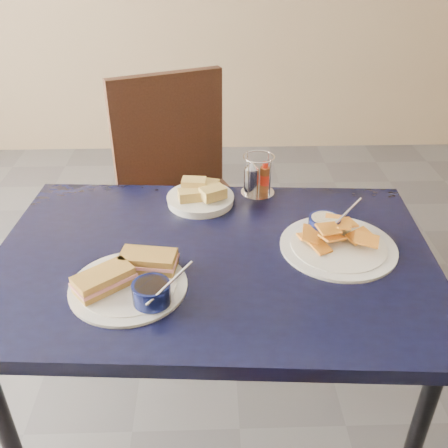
{
  "coord_description": "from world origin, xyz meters",
  "views": [
    {
      "loc": [
        -0.09,
        -1.1,
        1.53
      ],
      "look_at": [
        -0.05,
        0.04,
        0.82
      ],
      "focal_mm": 40.0,
      "sensor_mm": 36.0,
      "label": 1
    }
  ],
  "objects_px": {
    "sandwich_plate": "(132,280)",
    "bread_basket": "(201,196)",
    "condiment_caddy": "(257,178)",
    "dining_table": "(214,274)",
    "plantain_plate": "(334,239)",
    "chair_far": "(187,182)"
  },
  "relations": [
    {
      "from": "sandwich_plate",
      "to": "bread_basket",
      "type": "relative_size",
      "value": 1.48
    },
    {
      "from": "condiment_caddy",
      "to": "sandwich_plate",
      "type": "bearing_deg",
      "value": -125.78
    },
    {
      "from": "dining_table",
      "to": "sandwich_plate",
      "type": "bearing_deg",
      "value": -145.65
    },
    {
      "from": "sandwich_plate",
      "to": "bread_basket",
      "type": "distance_m",
      "value": 0.45
    },
    {
      "from": "plantain_plate",
      "to": "condiment_caddy",
      "type": "xyz_separation_m",
      "value": [
        -0.19,
        0.31,
        0.04
      ]
    },
    {
      "from": "chair_far",
      "to": "condiment_caddy",
      "type": "xyz_separation_m",
      "value": [
        0.25,
        -0.43,
        0.23
      ]
    },
    {
      "from": "condiment_caddy",
      "to": "dining_table",
      "type": "bearing_deg",
      "value": -112.98
    },
    {
      "from": "dining_table",
      "to": "condiment_caddy",
      "type": "xyz_separation_m",
      "value": [
        0.15,
        0.34,
        0.12
      ]
    },
    {
      "from": "chair_far",
      "to": "plantain_plate",
      "type": "bearing_deg",
      "value": -59.39
    },
    {
      "from": "dining_table",
      "to": "chair_far",
      "type": "bearing_deg",
      "value": 97.44
    },
    {
      "from": "sandwich_plate",
      "to": "condiment_caddy",
      "type": "bearing_deg",
      "value": 54.22
    },
    {
      "from": "plantain_plate",
      "to": "condiment_caddy",
      "type": "bearing_deg",
      "value": 121.6
    },
    {
      "from": "plantain_plate",
      "to": "bread_basket",
      "type": "distance_m",
      "value": 0.45
    },
    {
      "from": "sandwich_plate",
      "to": "condiment_caddy",
      "type": "distance_m",
      "value": 0.59
    },
    {
      "from": "chair_far",
      "to": "sandwich_plate",
      "type": "distance_m",
      "value": 0.94
    },
    {
      "from": "chair_far",
      "to": "condiment_caddy",
      "type": "bearing_deg",
      "value": -60.11
    },
    {
      "from": "chair_far",
      "to": "sandwich_plate",
      "type": "relative_size",
      "value": 3.25
    },
    {
      "from": "sandwich_plate",
      "to": "condiment_caddy",
      "type": "height_order",
      "value": "condiment_caddy"
    },
    {
      "from": "bread_basket",
      "to": "condiment_caddy",
      "type": "bearing_deg",
      "value": 17.91
    },
    {
      "from": "plantain_plate",
      "to": "bread_basket",
      "type": "height_order",
      "value": "plantain_plate"
    },
    {
      "from": "dining_table",
      "to": "condiment_caddy",
      "type": "bearing_deg",
      "value": 67.02
    },
    {
      "from": "dining_table",
      "to": "chair_far",
      "type": "distance_m",
      "value": 0.79
    }
  ]
}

